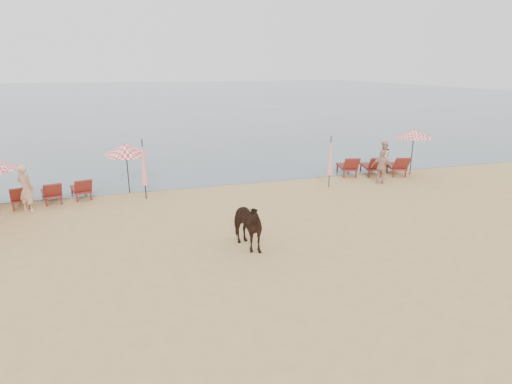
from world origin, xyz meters
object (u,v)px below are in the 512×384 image
Objects in this scene: umbrella_closed_left at (143,163)px; beachgoer_right_b at (382,167)px; umbrella_open_left_b at (126,149)px; beachgoer_right_a at (383,157)px; lounger_cluster_left at (36,194)px; umbrella_open_right at (414,133)px; lounger_cluster_right at (372,166)px; cow at (244,224)px; beachgoer_left at (26,188)px; umbrella_closed_right at (330,156)px.

umbrella_closed_left is 1.57× the size of beachgoer_right_b.
umbrella_open_left_b reaches higher than beachgoer_right_a.
umbrella_open_right is at bearing -13.94° from lounger_cluster_left.
umbrella_open_left_b is at bearing -167.27° from lounger_cluster_right.
umbrella_open_left_b is at bearing 100.20° from cow.
beachgoer_left is at bearing -151.53° from umbrella_open_left_b.
umbrella_closed_right is at bearing -12.63° from beachgoer_right_a.
cow is at bearing -67.41° from umbrella_closed_left.
lounger_cluster_right reaches higher than lounger_cluster_left.
lounger_cluster_right is 2.14× the size of beachgoer_right_a.
cow is (2.52, -6.05, -0.78)m from umbrella_closed_left.
beachgoer_right_b is (2.57, -0.23, -0.64)m from umbrella_closed_right.
beachgoer_left is 1.09× the size of beachgoer_right_a.
lounger_cluster_right is at bearing -142.66° from beachgoer_left.
cow is 8.96m from beachgoer_left.
umbrella_closed_right is 1.30× the size of cow.
umbrella_closed_left is 10.72m from beachgoer_right_b.
umbrella_closed_left is (-13.12, -0.24, -0.56)m from umbrella_open_right.
lounger_cluster_left is 1.21× the size of lounger_cluster_right.
beachgoer_right_b is at bearing -4.55° from umbrella_closed_left.
umbrella_open_right is 2.98m from beachgoer_right_b.
umbrella_closed_right is 2.66m from beachgoer_right_b.
umbrella_closed_left reaches higher than beachgoer_right_a.
beachgoer_left is (-0.17, -0.74, 0.47)m from lounger_cluster_left.
lounger_cluster_left is at bearing 175.10° from umbrella_closed_right.
beachgoer_right_a is at bearing 21.22° from umbrella_closed_right.
umbrella_open_left_b is at bearing -126.40° from beachgoer_left.
lounger_cluster_left is at bearing -161.72° from umbrella_open_left_b.
lounger_cluster_right is at bearing 155.99° from umbrella_open_right.
umbrella_open_left_b is at bearing -3.75° from lounger_cluster_left.
beachgoer_right_b is at bearing 18.78° from cow.
umbrella_closed_left is at bearing -162.09° from lounger_cluster_right.
umbrella_open_right is (17.29, -0.19, 1.64)m from lounger_cluster_left.
umbrella_closed_left is 1.36× the size of beachgoer_left.
umbrella_closed_right reaches higher than lounger_cluster_left.
cow is 1.07× the size of beachgoer_right_a.
lounger_cluster_left is at bearing -69.21° from beachgoer_left.
umbrella_open_right is 1.26× the size of beachgoer_left.
beachgoer_right_b is at bearing -0.73° from umbrella_open_left_b.
umbrella_open_right is (1.97, -0.40, 1.60)m from lounger_cluster_right.
umbrella_open_right is at bearing -126.02° from beachgoer_right_b.
beachgoer_left reaches higher than lounger_cluster_right.
umbrella_open_right is 1.29× the size of cow.
beachgoer_left is (-15.49, -0.95, 0.43)m from lounger_cluster_right.
umbrella_open_right is at bearing -144.36° from beachgoer_left.
beachgoer_right_a is 1.06× the size of beachgoer_right_b.
umbrella_closed_left reaches higher than lounger_cluster_left.
lounger_cluster_right is 0.83m from beachgoer_right_a.
beachgoer_right_a reaches higher than lounger_cluster_right.
umbrella_open_left_b reaches higher than lounger_cluster_left.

